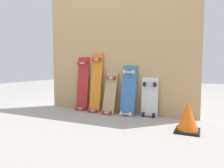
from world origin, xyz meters
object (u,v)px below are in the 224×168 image
at_px(skateboard_blue, 128,93).
at_px(skateboard_red, 82,86).
at_px(skateboard_white, 149,100).
at_px(traffic_cone, 188,117).
at_px(skateboard_natural, 110,95).
at_px(skateboard_orange, 96,85).

bearing_deg(skateboard_blue, skateboard_red, 177.82).
distance_m(skateboard_white, traffic_cone, 0.68).
height_order(skateboard_blue, traffic_cone, skateboard_blue).
distance_m(skateboard_red, traffic_cone, 1.57).
bearing_deg(skateboard_red, skateboard_blue, -2.18).
relative_size(skateboard_red, traffic_cone, 2.76).
distance_m(skateboard_natural, traffic_cone, 1.11).
relative_size(skateboard_blue, traffic_cone, 2.35).
relative_size(skateboard_natural, skateboard_blue, 0.89).
bearing_deg(skateboard_red, skateboard_orange, -5.70).
height_order(skateboard_red, skateboard_white, skateboard_red).
distance_m(skateboard_red, skateboard_orange, 0.24).
height_order(skateboard_natural, skateboard_white, skateboard_natural).
bearing_deg(skateboard_orange, skateboard_white, 3.02).
distance_m(skateboard_orange, skateboard_natural, 0.26).
height_order(skateboard_red, skateboard_blue, skateboard_red).
bearing_deg(traffic_cone, skateboard_orange, 161.32).
xyz_separation_m(skateboard_red, skateboard_orange, (0.24, -0.02, 0.02)).
height_order(skateboard_red, skateboard_natural, skateboard_red).
height_order(skateboard_natural, skateboard_blue, skateboard_blue).
distance_m(skateboard_natural, skateboard_blue, 0.27).
height_order(skateboard_orange, traffic_cone, skateboard_orange).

